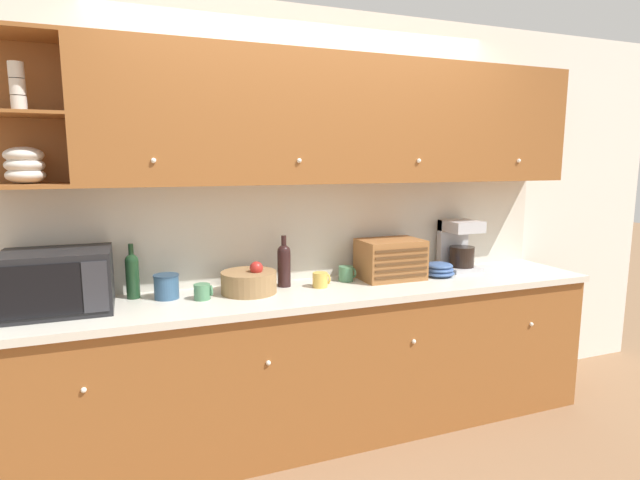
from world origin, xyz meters
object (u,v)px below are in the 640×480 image
microwave (58,281)px  second_wine_bottle (132,274)px  coffee_maker (459,245)px  fruit_basket (249,282)px  mug_blue_second (321,280)px  storage_canister (167,286)px  bread_box (390,259)px  mug (203,292)px  bowl_stack_on_counter (439,269)px  wine_bottle (284,263)px  mug_patterned_third (346,274)px

microwave → second_wine_bottle: 0.37m
coffee_maker → fruit_basket: bearing=-176.4°
fruit_basket → second_wine_bottle: bearing=169.4°
mug_blue_second → storage_canister: bearing=175.5°
second_wine_bottle → bread_box: (1.56, -0.09, -0.01)m
second_wine_bottle → mug_blue_second: 1.07m
mug → fruit_basket: fruit_basket is taller
microwave → fruit_basket: (0.97, 0.02, -0.09)m
second_wine_bottle → storage_canister: bearing=-23.0°
second_wine_bottle → bowl_stack_on_counter: second_wine_bottle is taller
wine_bottle → bowl_stack_on_counter: wine_bottle is taller
second_wine_bottle → bread_box: 1.56m
fruit_basket → bread_box: 0.93m
storage_canister → wine_bottle: (0.68, 0.03, 0.07)m
bread_box → storage_canister: bearing=179.2°
mug → mug_blue_second: mug_blue_second is taller
mug_patterned_third → mug: bearing=-173.0°
storage_canister → mug_patterned_third: bearing=1.1°
bowl_stack_on_counter → coffee_maker: (0.24, 0.13, 0.13)m
storage_canister → microwave: bearing=-173.6°
second_wine_bottle → mug_blue_second: size_ratio=2.96×
wine_bottle → second_wine_bottle: bearing=177.1°
second_wine_bottle → mug_blue_second: second_wine_bottle is taller
fruit_basket → mug_patterned_third: (0.64, 0.06, -0.02)m
mug → mug_blue_second: bearing=1.8°
storage_canister → coffee_maker: size_ratio=0.40×
microwave → wine_bottle: 1.21m
fruit_basket → bowl_stack_on_counter: (1.26, -0.03, -0.02)m
bread_box → fruit_basket: bearing=-178.5°
wine_bottle → mug_blue_second: bearing=-26.5°
storage_canister → fruit_basket: fruit_basket is taller
fruit_basket → bowl_stack_on_counter: bearing=-1.6°
mug → fruit_basket: 0.28m
mug_patterned_third → bread_box: bread_box is taller
microwave → mug: size_ratio=5.05×
microwave → storage_canister: 0.53m
bowl_stack_on_counter → second_wine_bottle: bearing=175.4°
storage_canister → coffee_maker: bearing=1.5°
microwave → bread_box: (1.91, 0.04, -0.03)m
wine_bottle → mug_blue_second: wine_bottle is taller
mug → mug_patterned_third: bearing=7.0°
second_wine_bottle → bowl_stack_on_counter: bearing=-4.6°
mug_patterned_third → coffee_maker: 0.87m
mug_patterned_third → bowl_stack_on_counter: size_ratio=0.53×
storage_canister → bowl_stack_on_counter: 1.72m
second_wine_bottle → coffee_maker: coffee_maker is taller
mug → bowl_stack_on_counter: size_ratio=0.51×
microwave → mug: bearing=-2.6°
bowl_stack_on_counter → microwave: bearing=179.5°
fruit_basket → bowl_stack_on_counter: fruit_basket is taller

